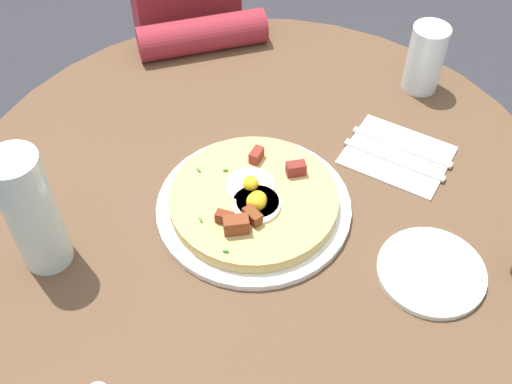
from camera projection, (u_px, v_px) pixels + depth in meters
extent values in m
plane|color=#2D2D33|center=(257.00, 383.00, 1.57)|extent=(6.00, 6.00, 0.00)
cylinder|color=brown|center=(258.00, 197.00, 1.04)|extent=(1.01, 1.01, 0.03)
cylinder|color=#333338|center=(258.00, 311.00, 1.31)|extent=(0.12, 0.12, 0.69)
cylinder|color=#333338|center=(257.00, 381.00, 1.56)|extent=(0.45, 0.45, 0.02)
cube|color=#2D2D33|center=(193.00, 134.00, 1.84)|extent=(0.32, 0.28, 0.45)
cylinder|color=maroon|center=(202.00, 35.00, 1.27)|extent=(0.08, 0.26, 0.07)
cylinder|color=white|center=(254.00, 207.00, 1.00)|extent=(0.31, 0.31, 0.01)
cylinder|color=tan|center=(254.00, 200.00, 0.99)|extent=(0.27, 0.27, 0.02)
cylinder|color=white|center=(251.00, 186.00, 0.99)|extent=(0.08, 0.08, 0.01)
sphere|color=yellow|center=(251.00, 184.00, 0.98)|extent=(0.03, 0.03, 0.03)
cylinder|color=white|center=(256.00, 205.00, 0.96)|extent=(0.08, 0.08, 0.01)
sphere|color=yellow|center=(256.00, 202.00, 0.96)|extent=(0.03, 0.03, 0.03)
cylinder|color=white|center=(258.00, 202.00, 0.97)|extent=(0.07, 0.07, 0.01)
sphere|color=yellow|center=(258.00, 200.00, 0.96)|extent=(0.03, 0.03, 0.03)
cube|color=maroon|center=(256.00, 155.00, 1.02)|extent=(0.03, 0.03, 0.02)
cube|color=maroon|center=(296.00, 169.00, 1.00)|extent=(0.02, 0.03, 0.02)
cube|color=maroon|center=(251.00, 215.00, 0.94)|extent=(0.03, 0.02, 0.02)
cube|color=maroon|center=(224.00, 217.00, 0.94)|extent=(0.03, 0.03, 0.02)
cube|color=brown|center=(253.00, 216.00, 0.94)|extent=(0.03, 0.03, 0.02)
cube|color=brown|center=(236.00, 225.00, 0.92)|extent=(0.03, 0.04, 0.03)
cube|color=#387F2D|center=(237.00, 172.00, 1.01)|extent=(0.01, 0.01, 0.00)
cube|color=#387F2D|center=(226.00, 251.00, 0.90)|extent=(0.01, 0.01, 0.00)
cube|color=#387F2D|center=(201.00, 220.00, 0.94)|extent=(0.01, 0.00, 0.00)
cube|color=#387F2D|center=(226.00, 170.00, 1.01)|extent=(0.00, 0.01, 0.00)
cube|color=#387F2D|center=(199.00, 170.00, 1.01)|extent=(0.01, 0.01, 0.00)
cylinder|color=silver|center=(431.00, 272.00, 0.92)|extent=(0.16, 0.16, 0.01)
cube|color=white|center=(397.00, 155.00, 1.08)|extent=(0.22, 0.22, 0.00)
cube|color=silver|center=(394.00, 160.00, 1.07)|extent=(0.14, 0.14, 0.00)
cube|color=silver|center=(402.00, 147.00, 1.09)|extent=(0.14, 0.14, 0.00)
cylinder|color=silver|center=(425.00, 58.00, 1.16)|extent=(0.07, 0.07, 0.13)
cylinder|color=silver|center=(32.00, 212.00, 0.87)|extent=(0.07, 0.07, 0.21)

